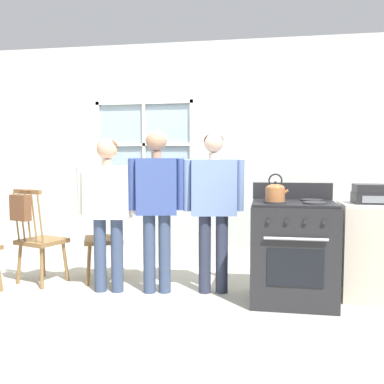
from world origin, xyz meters
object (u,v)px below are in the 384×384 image
at_px(stereo, 372,194).
at_px(potted_plant, 129,181).
at_px(chair_by_window, 40,241).
at_px(person_elderly_left, 108,200).
at_px(side_counter, 370,251).
at_px(handbag, 21,207).
at_px(stove, 293,251).
at_px(chair_center_cluster, 106,239).
at_px(person_teen_center, 157,195).
at_px(kettle, 275,192).
at_px(person_adult_right, 214,197).

bearing_deg(stereo, potted_plant, 162.32).
height_order(chair_by_window, potted_plant, potted_plant).
height_order(person_elderly_left, side_counter, person_elderly_left).
xyz_separation_m(person_elderly_left, handbag, (-0.90, -0.06, -0.08)).
height_order(side_counter, stereo, stereo).
bearing_deg(person_elderly_left, potted_plant, 91.59).
bearing_deg(person_elderly_left, chair_by_window, 163.54).
relative_size(stove, handbag, 3.53).
xyz_separation_m(chair_center_cluster, person_teen_center, (0.66, -0.33, 0.52)).
bearing_deg(handbag, stereo, 4.80).
relative_size(person_elderly_left, stereo, 4.44).
xyz_separation_m(kettle, side_counter, (0.89, 0.37, -0.57)).
xyz_separation_m(person_elderly_left, kettle, (1.61, -0.13, 0.11)).
bearing_deg(person_teen_center, chair_by_window, 163.07).
distance_m(chair_center_cluster, person_elderly_left, 0.63).
bearing_deg(person_elderly_left, chair_center_cluster, 109.05).
distance_m(stove, potted_plant, 2.26).
bearing_deg(person_teen_center, potted_plant, 108.99).
bearing_deg(chair_by_window, kettle, -167.13).
distance_m(person_teen_center, side_counter, 2.10).
xyz_separation_m(chair_center_cluster, handbag, (-0.72, -0.45, 0.38)).
bearing_deg(side_counter, person_teen_center, -174.52).
relative_size(person_elderly_left, handbag, 4.91).
bearing_deg(chair_by_window, stereo, -159.27).
xyz_separation_m(person_teen_center, side_counter, (2.02, 0.19, -0.52)).
bearing_deg(chair_by_window, side_counter, -158.91).
xyz_separation_m(person_teen_center, person_adult_right, (0.55, 0.09, -0.03)).
distance_m(person_adult_right, kettle, 0.65).
distance_m(person_teen_center, potted_plant, 1.19).
bearing_deg(stove, person_teen_center, 177.91).
bearing_deg(handbag, potted_plant, 55.83).
height_order(chair_by_window, kettle, kettle).
bearing_deg(stereo, kettle, -158.50).
bearing_deg(handbag, stove, 1.39).
bearing_deg(stove, potted_plant, 150.96).
distance_m(person_elderly_left, handbag, 0.90).
height_order(chair_center_cluster, handbag, same).
relative_size(person_teen_center, potted_plant, 6.54).
relative_size(chair_center_cluster, stereo, 2.96).
bearing_deg(stove, kettle, -142.14).
bearing_deg(stove, person_elderly_left, -179.91).
bearing_deg(potted_plant, stereo, -17.68).
bearing_deg(potted_plant, stove, -29.04).
distance_m(stove, stereo, 0.92).
bearing_deg(person_adult_right, person_elderly_left, 177.18).
bearing_deg(side_counter, chair_by_window, -178.51).
relative_size(stove, side_counter, 1.20).
xyz_separation_m(chair_by_window, potted_plant, (0.69, 0.91, 0.59)).
bearing_deg(potted_plant, person_adult_right, -38.52).
height_order(chair_center_cluster, person_elderly_left, person_elderly_left).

